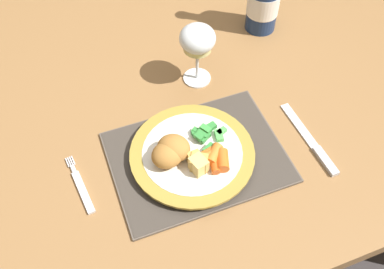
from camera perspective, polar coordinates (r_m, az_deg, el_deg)
name	(u,v)px	position (r m, az deg, el deg)	size (l,w,h in m)	color
ground_plane	(186,223)	(1.60, -0.84, -11.78)	(6.00, 6.00, 0.00)	#383333
dining_table	(183,104)	(1.04, -1.26, 4.06)	(1.57, 0.99, 0.74)	olive
placemat	(197,157)	(0.85, 0.72, -2.99)	(0.34, 0.25, 0.01)	brown
dinner_plate	(192,154)	(0.84, 0.03, -2.67)	(0.25, 0.25, 0.02)	silver
breaded_croquettes	(171,151)	(0.81, -2.84, -2.22)	(0.10, 0.09, 0.05)	#A87033
green_beans_pile	(207,134)	(0.85, 1.99, 0.00)	(0.07, 0.07, 0.02)	#338438
glazed_carrots	(216,157)	(0.81, 3.17, -3.02)	(0.05, 0.06, 0.02)	orange
fork	(81,188)	(0.84, -14.52, -6.91)	(0.03, 0.14, 0.01)	silver
table_knife	(313,144)	(0.90, 15.84, -1.26)	(0.02, 0.20, 0.01)	silver
wine_glass	(197,41)	(0.92, 0.69, 12.41)	(0.08, 0.08, 0.15)	silver
roast_potatoes	(198,163)	(0.80, 0.80, -3.79)	(0.04, 0.05, 0.03)	#E5BC66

